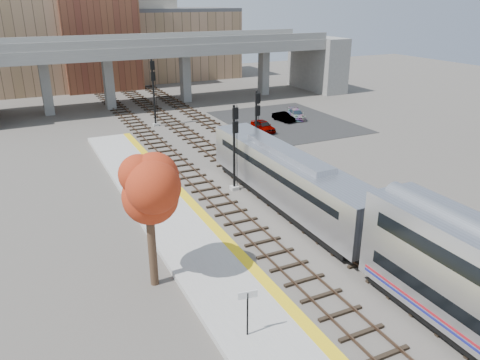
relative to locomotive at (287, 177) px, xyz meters
name	(u,v)px	position (x,y,z in m)	size (l,w,h in m)	color
ground	(325,248)	(-1.00, -6.45, -2.28)	(160.00, 160.00, 0.00)	#47423D
platform	(217,273)	(-8.25, -6.45, -2.10)	(4.50, 60.00, 0.35)	#9E9E99
yellow_strip	(248,263)	(-6.35, -6.45, -1.92)	(0.70, 60.00, 0.01)	yellow
tracks	(248,178)	(-0.07, 6.05, -2.20)	(10.70, 95.00, 0.25)	black
overpass	(171,62)	(3.92, 38.55, 3.53)	(54.00, 12.00, 9.50)	slate
buildings_far	(112,37)	(0.26, 60.12, 5.60)	(43.00, 21.00, 20.60)	#A37D5F
parking_lot	(286,122)	(13.00, 21.55, -2.26)	(14.00, 18.00, 0.04)	black
locomotive	(287,177)	(0.00, 0.00, 0.00)	(3.02, 19.05, 4.10)	#A8AAB2
signal_mast_near	(235,150)	(-2.10, 4.38, 1.09)	(0.60, 0.64, 6.86)	#9E9E99
signal_mast_mid	(256,131)	(2.00, 8.56, 1.10)	(0.60, 0.64, 6.88)	#9E9E99
signal_mast_far	(154,93)	(-2.10, 26.61, 1.73)	(0.60, 0.64, 7.81)	#9E9E99
station_sign	(248,304)	(-9.10, -11.85, -0.30)	(0.90, 0.19, 2.27)	black
tree	(148,191)	(-11.56, -5.66, 3.11)	(3.60, 3.60, 7.27)	#382619
car_a	(263,126)	(8.23, 18.74, -1.59)	(1.54, 3.82, 1.30)	#99999E
car_b	(284,117)	(12.78, 21.82, -1.69)	(1.15, 3.31, 1.09)	#99999E
car_c	(296,114)	(14.89, 22.21, -1.65)	(1.64, 4.03, 1.17)	#99999E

